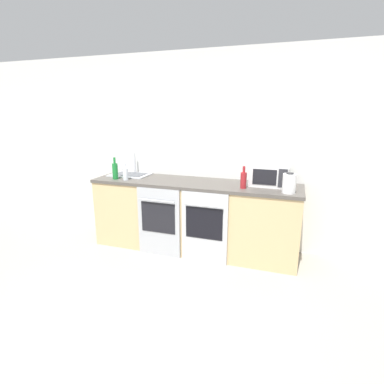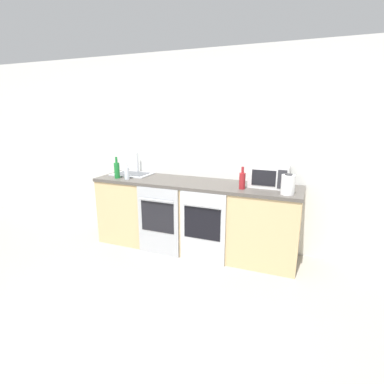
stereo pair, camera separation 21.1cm
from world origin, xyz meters
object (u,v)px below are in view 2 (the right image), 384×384
Objects in this scene: microwave at (269,175)px; kettle at (288,185)px; bottle_clear at (127,173)px; oven_right at (202,228)px; sink at (133,174)px; oven_left at (158,221)px; bottle_green at (117,170)px; bottle_red at (242,180)px.

kettle is (0.24, -0.30, -0.02)m from microwave.
oven_right is at bearing -7.52° from bottle_clear.
sink is (-1.94, -0.01, -0.12)m from microwave.
sink is at bearing 145.14° from oven_left.
oven_right is 4.06× the size of bottle_clear.
bottle_green is at bearing 179.87° from kettle.
oven_left is at bearing 180.00° from oven_right.
kettle is at bearing 9.38° from oven_right.
kettle is (0.93, 0.15, 0.59)m from oven_right.
bottle_red is at bearing -8.23° from sink.
oven_right is at bearing -153.60° from bottle_red.
microwave is 1.57× the size of bottle_green.
sink is at bearing 109.38° from bottle_clear.
oven_left and oven_right have the same top height.
bottle_green reaches higher than kettle.
oven_right is (0.61, 0.00, 0.00)m from oven_left.
oven_right is at bearing -146.67° from microwave.
bottle_red is 1.69m from sink.
bottle_green is (-0.16, 0.01, 0.03)m from bottle_clear.
sink is (-2.19, 0.29, -0.09)m from kettle.
bottle_clear is at bearing -179.92° from kettle.
oven_right is 3.92× the size of kettle.
bottle_green is 1.11× the size of bottle_red.
bottle_green is 2.24m from kettle.
oven_right is at bearing -6.95° from bottle_green.
kettle is at bearing 0.08° from bottle_clear.
microwave reaches higher than bottle_clear.
kettle is at bearing -51.16° from microwave.
oven_left is 0.80m from bottle_clear.
sink reaches higher than microwave.
bottle_clear is at bearing -170.61° from microwave.
microwave is at bearing 0.22° from sink.
oven_left is 1.51m from microwave.
microwave is at bearing 33.33° from oven_right.
bottle_red is at bearing 26.40° from oven_right.
microwave is 0.37m from bottle_red.
bottle_red is (1.56, 0.06, 0.02)m from bottle_clear.
bottle_clear is 0.83× the size of bottle_red.
bottle_red is (1.02, 0.21, 0.59)m from oven_left.
oven_right is 1.12m from kettle.
microwave is (0.69, 0.46, 0.62)m from oven_right.
bottle_red reaches higher than kettle.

